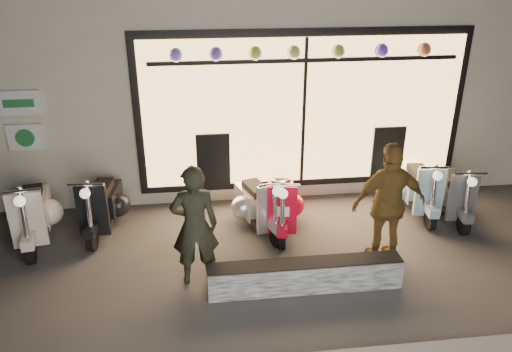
{
  "coord_description": "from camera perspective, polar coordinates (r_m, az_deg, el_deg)",
  "views": [
    {
      "loc": [
        -0.93,
        -5.77,
        3.88
      ],
      "look_at": [
        -0.15,
        0.6,
        1.05
      ],
      "focal_mm": 35.0,
      "sensor_mm": 36.0,
      "label": 1
    }
  ],
  "objects": [
    {
      "name": "scooter_cream",
      "position": [
        8.11,
        -24.1,
        -3.75
      ],
      "size": [
        0.62,
        1.45,
        1.03
      ],
      "rotation": [
        0.0,
        0.0,
        0.17
      ],
      "color": "black",
      "rests_on": "ground"
    },
    {
      "name": "scooter_grey",
      "position": [
        8.67,
        21.14,
        -1.71
      ],
      "size": [
        0.5,
        1.33,
        0.95
      ],
      "rotation": [
        0.0,
        0.0,
        -0.09
      ],
      "color": "black",
      "rests_on": "ground"
    },
    {
      "name": "graffiti_barrier",
      "position": [
        6.43,
        5.63,
        -11.26
      ],
      "size": [
        2.45,
        0.28,
        0.4
      ],
      "primitive_type": "cube",
      "color": "black",
      "rests_on": "ground"
    },
    {
      "name": "scooter_red",
      "position": [
        7.74,
        2.9,
        -3.11
      ],
      "size": [
        0.55,
        1.34,
        0.95
      ],
      "rotation": [
        0.0,
        0.0,
        -0.15
      ],
      "color": "black",
      "rests_on": "ground"
    },
    {
      "name": "scooter_silver",
      "position": [
        7.74,
        0.1,
        -3.09
      ],
      "size": [
        0.68,
        1.33,
        0.95
      ],
      "rotation": [
        0.0,
        0.0,
        0.3
      ],
      "color": "black",
      "rests_on": "ground"
    },
    {
      "name": "scooter_blue",
      "position": [
        8.67,
        18.05,
        -1.17
      ],
      "size": [
        0.54,
        1.38,
        0.98
      ],
      "rotation": [
        0.0,
        0.0,
        -0.12
      ],
      "color": "black",
      "rests_on": "ground"
    },
    {
      "name": "shop_building",
      "position": [
        10.94,
        -2.08,
        14.44
      ],
      "size": [
        10.2,
        6.23,
        4.2
      ],
      "color": "beige",
      "rests_on": "ground"
    },
    {
      "name": "man",
      "position": [
        6.27,
        -7.02,
        -5.69
      ],
      "size": [
        0.6,
        0.41,
        1.62
      ],
      "primitive_type": "imported",
      "rotation": [
        0.0,
        0.0,
        3.17
      ],
      "color": "black",
      "rests_on": "ground"
    },
    {
      "name": "woman",
      "position": [
        6.88,
        14.95,
        -3.12
      ],
      "size": [
        1.02,
        0.46,
        1.72
      ],
      "primitive_type": "imported",
      "rotation": [
        0.0,
        0.0,
        3.18
      ],
      "color": "brown",
      "rests_on": "ground"
    },
    {
      "name": "scooter_black",
      "position": [
        8.06,
        -17.1,
        -2.99
      ],
      "size": [
        0.52,
        1.38,
        0.98
      ],
      "rotation": [
        0.0,
        0.0,
        -0.09
      ],
      "color": "black",
      "rests_on": "ground"
    },
    {
      "name": "ground",
      "position": [
        7.02,
        1.83,
        -9.79
      ],
      "size": [
        40.0,
        40.0,
        0.0
      ],
      "primitive_type": "plane",
      "color": "#383533",
      "rests_on": "ground"
    }
  ]
}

